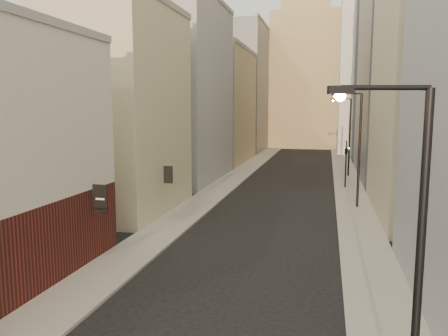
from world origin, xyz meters
TOP-DOWN VIEW (x-y plane):
  - sidewalk_left at (-6.50, 55.00)m, footprint 3.00×140.00m
  - sidewalk_right at (6.50, 55.00)m, footprint 3.00×140.00m
  - left_bldg_beige at (-12.00, 26.00)m, footprint 8.00×12.00m
  - left_bldg_grey at (-12.00, 42.00)m, footprint 8.00×16.00m
  - left_bldg_tan at (-12.00, 60.00)m, footprint 8.00×18.00m
  - left_bldg_wingrid at (-12.00, 80.00)m, footprint 8.00×20.00m
  - right_bldg_beige at (12.00, 30.00)m, footprint 8.00×16.00m
  - right_bldg_wingrid at (12.00, 50.00)m, footprint 8.00×20.00m
  - highrise at (18.00, 78.00)m, footprint 21.00×23.00m
  - clock_tower at (-1.00, 92.00)m, footprint 14.00×14.00m
  - white_tower at (10.00, 78.00)m, footprint 8.00×8.00m
  - streetlamp_near at (5.99, 3.94)m, footprint 2.25×0.75m
  - streetlamp_mid at (6.47, 31.09)m, footprint 2.47×0.72m
  - streetlamp_far at (6.50, 48.42)m, footprint 2.48×0.49m
  - traffic_light_right at (6.09, 40.43)m, footprint 0.63×0.60m

SIDE VIEW (x-z plane):
  - sidewalk_left at x=-6.50m, z-range 0.00..0.15m
  - sidewalk_right at x=6.50m, z-range 0.00..0.15m
  - traffic_light_right at x=6.09m, z-range 1.34..6.34m
  - streetlamp_near at x=5.99m, z-range 0.62..9.36m
  - streetlamp_far at x=6.50m, z-range 0.67..10.16m
  - streetlamp_mid at x=6.47m, z-range 0.68..10.22m
  - left_bldg_beige at x=-12.00m, z-range 0.00..16.00m
  - left_bldg_tan at x=-12.00m, z-range 0.00..17.00m
  - left_bldg_grey at x=-12.00m, z-range 0.00..20.00m
  - right_bldg_beige at x=12.00m, z-range 0.00..20.00m
  - left_bldg_wingrid at x=-12.00m, z-range 0.00..24.00m
  - right_bldg_wingrid at x=12.00m, z-range 0.00..26.00m
  - clock_tower at x=-1.00m, z-range -4.82..40.08m
  - white_tower at x=10.00m, z-range -2.14..39.36m
  - highrise at x=18.00m, z-range 0.06..51.26m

